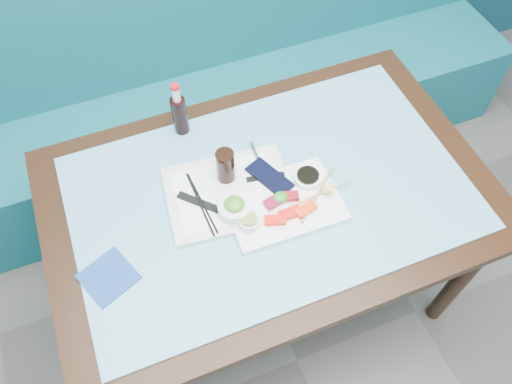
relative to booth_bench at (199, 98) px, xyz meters
name	(u,v)px	position (x,y,z in m)	size (l,w,h in m)	color
booth_bench	(199,98)	(0.00, 0.00, 0.00)	(3.00, 0.56, 1.17)	#0F5A63
dining_table	(269,207)	(0.00, -0.84, 0.29)	(1.40, 0.90, 0.75)	black
glass_top	(270,192)	(0.00, -0.84, 0.38)	(1.22, 0.76, 0.01)	#5EA2BD
sashimi_plate	(283,203)	(0.02, -0.90, 0.39)	(0.34, 0.25, 0.02)	white
salmon_left	(275,220)	(-0.03, -0.96, 0.41)	(0.06, 0.03, 0.02)	#FF130A
salmon_mid	(290,213)	(0.02, -0.95, 0.41)	(0.07, 0.03, 0.02)	#F41209
salmon_right	(306,209)	(0.07, -0.96, 0.41)	(0.07, 0.03, 0.02)	#FF390A
tuna_left	(273,202)	(-0.01, -0.90, 0.41)	(0.06, 0.03, 0.02)	maroon
tuna_right	(290,196)	(0.04, -0.90, 0.41)	(0.05, 0.03, 0.02)	maroon
seaweed_garnish	(280,197)	(0.01, -0.89, 0.41)	(0.05, 0.04, 0.03)	#26881F
ramekin_wasabi	(249,222)	(-0.11, -0.94, 0.41)	(0.06, 0.06, 0.03)	white
wasabi_fill	(249,219)	(-0.11, -0.94, 0.43)	(0.05, 0.05, 0.01)	olive
ramekin_ginger	(240,198)	(-0.10, -0.85, 0.41)	(0.05, 0.05, 0.02)	white
ginger_fill	(240,195)	(-0.10, -0.85, 0.43)	(0.04, 0.04, 0.01)	#FFEAD1
soy_dish	(308,177)	(0.12, -0.85, 0.41)	(0.09, 0.09, 0.02)	white
soy_fill	(308,175)	(0.12, -0.85, 0.42)	(0.07, 0.07, 0.01)	black
lemon_wedge	(331,191)	(0.16, -0.93, 0.42)	(0.05, 0.05, 0.04)	#ECDD6F
chopstick_sleeve	(266,177)	(0.00, -0.80, 0.40)	(0.12, 0.02, 0.00)	black
wooden_chopstick_a	(318,194)	(0.13, -0.92, 0.40)	(0.01, 0.01, 0.23)	#9D824A
wooden_chopstick_b	(321,193)	(0.14, -0.92, 0.40)	(0.01, 0.01, 0.22)	tan
serving_tray	(229,193)	(-0.12, -0.80, 0.39)	(0.39, 0.29, 0.01)	silver
paper_placemat	(229,192)	(-0.12, -0.80, 0.40)	(0.33, 0.23, 0.00)	white
seaweed_bowl	(234,208)	(-0.13, -0.88, 0.42)	(0.10, 0.10, 0.04)	white
seaweed_salad	(234,204)	(-0.13, -0.88, 0.44)	(0.06, 0.06, 0.03)	#418A20
cola_glass	(225,166)	(-0.11, -0.75, 0.46)	(0.06, 0.06, 0.12)	black
navy_pouch	(270,178)	(0.01, -0.80, 0.40)	(0.07, 0.16, 0.01)	black
fork	(256,154)	(0.01, -0.70, 0.40)	(0.01, 0.01, 0.10)	silver
black_chopstick_a	(200,204)	(-0.22, -0.81, 0.40)	(0.01, 0.01, 0.25)	black
black_chopstick_b	(202,203)	(-0.21, -0.81, 0.40)	(0.01, 0.01, 0.23)	black
tray_sleeve	(201,203)	(-0.22, -0.81, 0.40)	(0.03, 0.16, 0.00)	black
cola_bottle_body	(180,115)	(-0.18, -0.49, 0.45)	(0.05, 0.05, 0.14)	black
cola_bottle_neck	(176,94)	(-0.18, -0.49, 0.55)	(0.03, 0.03, 0.05)	silver
cola_bottle_cap	(175,87)	(-0.18, -0.49, 0.58)	(0.03, 0.03, 0.01)	red
blue_napkin	(109,277)	(-0.53, -0.94, 0.39)	(0.14, 0.14, 0.01)	navy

